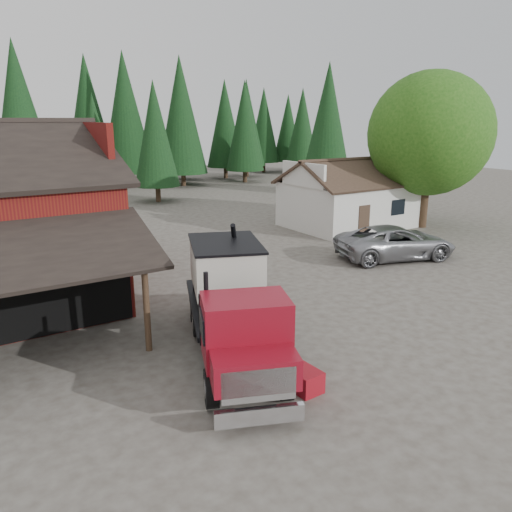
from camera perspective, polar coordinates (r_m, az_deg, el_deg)
ground at (r=17.52m, az=8.07°, el=-8.78°), size 120.00×120.00×0.00m
farmhouse at (r=34.80m, az=10.57°, el=6.09°), size 8.60×6.42×4.65m
deciduous_tree at (r=35.30m, az=19.25°, el=12.57°), size 8.00×8.00×10.20m
conifer_backdrop at (r=55.48m, az=-21.58°, el=6.93°), size 76.00×16.00×16.00m
near_pine_b at (r=45.17m, az=-11.46°, el=13.52°), size 3.96×3.96×10.40m
near_pine_c at (r=50.06m, az=8.20°, el=14.96°), size 4.84×4.84×12.40m
near_pine_d at (r=46.47m, az=-25.39°, el=14.29°), size 5.28×5.28×13.40m
feed_truck at (r=15.25m, az=-2.69°, el=-5.17°), size 5.19×8.64×3.80m
silver_car at (r=27.22m, az=15.66°, el=1.52°), size 6.86×4.62×1.75m
equip_box at (r=14.04m, az=5.28°, el=-13.78°), size 0.76×1.14×0.60m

